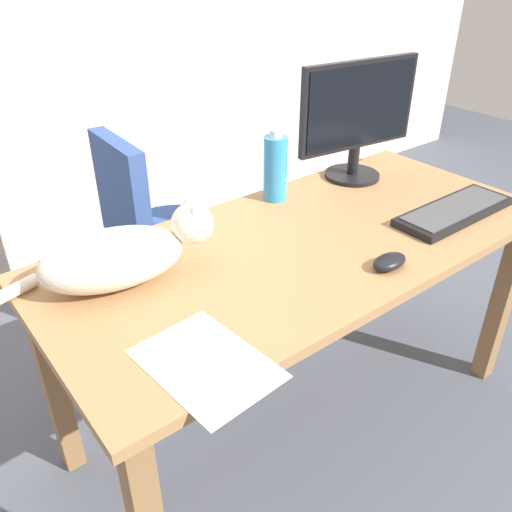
% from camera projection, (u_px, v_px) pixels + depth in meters
% --- Properties ---
extents(ground_plane, '(8.00, 8.00, 0.00)m').
position_uv_depth(ground_plane, '(297.00, 412.00, 1.92)').
color(ground_plane, '#474C56').
extents(desk, '(1.55, 0.71, 0.72)m').
position_uv_depth(desk, '(305.00, 267.00, 1.60)').
color(desk, '#9E7247').
rests_on(desk, ground_plane).
extents(office_chair, '(0.48, 0.48, 0.89)m').
position_uv_depth(office_chair, '(164.00, 256.00, 2.14)').
color(office_chair, black).
rests_on(office_chair, ground_plane).
extents(monitor, '(0.48, 0.20, 0.42)m').
position_uv_depth(monitor, '(358.00, 116.00, 1.83)').
color(monitor, black).
rests_on(monitor, desk).
extents(keyboard, '(0.44, 0.15, 0.03)m').
position_uv_depth(keyboard, '(454.00, 211.00, 1.68)').
color(keyboard, black).
rests_on(keyboard, desk).
extents(cat, '(0.60, 0.26, 0.20)m').
position_uv_depth(cat, '(121.00, 255.00, 1.31)').
color(cat, silver).
rests_on(cat, desk).
extents(computer_mouse, '(0.11, 0.06, 0.04)m').
position_uv_depth(computer_mouse, '(389.00, 262.00, 1.41)').
color(computer_mouse, black).
rests_on(computer_mouse, desk).
extents(paper_sheet, '(0.23, 0.31, 0.00)m').
position_uv_depth(paper_sheet, '(206.00, 364.00, 1.09)').
color(paper_sheet, white).
rests_on(paper_sheet, desk).
extents(water_bottle, '(0.08, 0.08, 0.24)m').
position_uv_depth(water_bottle, '(275.00, 168.00, 1.73)').
color(water_bottle, '#2D8CD1').
rests_on(water_bottle, desk).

